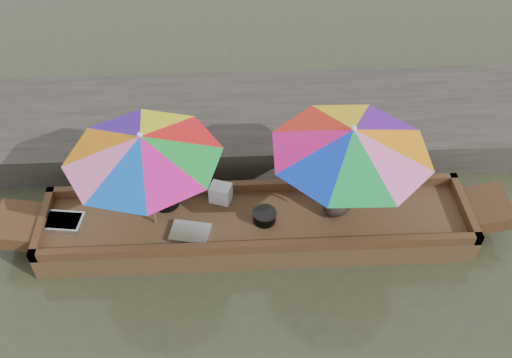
{
  "coord_description": "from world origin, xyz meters",
  "views": [
    {
      "loc": [
        -0.26,
        -5.12,
        6.08
      ],
      "look_at": [
        0.0,
        0.1,
        1.0
      ],
      "focal_mm": 40.0,
      "sensor_mm": 36.0,
      "label": 1
    }
  ],
  "objects_px": {
    "boat_hull": "(256,227)",
    "supply_bag": "(221,193)",
    "tray_scallop": "(190,233)",
    "cooking_pot": "(166,199)",
    "tray_crayfish": "(63,222)",
    "umbrella_bow": "(148,181)",
    "umbrella_stern": "(347,174)",
    "charcoal_grill": "(264,217)",
    "vendor": "(339,186)"
  },
  "relations": [
    {
      "from": "tray_scallop",
      "to": "umbrella_stern",
      "type": "xyz_separation_m",
      "value": [
        2.02,
        0.23,
        0.74
      ]
    },
    {
      "from": "umbrella_bow",
      "to": "umbrella_stern",
      "type": "distance_m",
      "value": 2.49
    },
    {
      "from": "tray_scallop",
      "to": "vendor",
      "type": "xyz_separation_m",
      "value": [
        1.96,
        0.31,
        0.47
      ]
    },
    {
      "from": "tray_crayfish",
      "to": "tray_scallop",
      "type": "xyz_separation_m",
      "value": [
        1.69,
        -0.25,
        -0.01
      ]
    },
    {
      "from": "charcoal_grill",
      "to": "supply_bag",
      "type": "xyz_separation_m",
      "value": [
        -0.58,
        0.42,
        0.06
      ]
    },
    {
      "from": "cooking_pot",
      "to": "umbrella_stern",
      "type": "height_order",
      "value": "umbrella_stern"
    },
    {
      "from": "umbrella_bow",
      "to": "tray_scallop",
      "type": "bearing_deg",
      "value": -25.86
    },
    {
      "from": "boat_hull",
      "to": "tray_scallop",
      "type": "distance_m",
      "value": 0.93
    },
    {
      "from": "boat_hull",
      "to": "tray_crayfish",
      "type": "relative_size",
      "value": 11.27
    },
    {
      "from": "boat_hull",
      "to": "umbrella_stern",
      "type": "bearing_deg",
      "value": 0.0
    },
    {
      "from": "cooking_pot",
      "to": "vendor",
      "type": "height_order",
      "value": "vendor"
    },
    {
      "from": "tray_crayfish",
      "to": "tray_scallop",
      "type": "distance_m",
      "value": 1.71
    },
    {
      "from": "boat_hull",
      "to": "umbrella_bow",
      "type": "bearing_deg",
      "value": 180.0
    },
    {
      "from": "tray_crayfish",
      "to": "umbrella_stern",
      "type": "bearing_deg",
      "value": -0.35
    },
    {
      "from": "tray_scallop",
      "to": "supply_bag",
      "type": "distance_m",
      "value": 0.74
    },
    {
      "from": "supply_bag",
      "to": "cooking_pot",
      "type": "bearing_deg",
      "value": -177.29
    },
    {
      "from": "umbrella_bow",
      "to": "umbrella_stern",
      "type": "relative_size",
      "value": 0.95
    },
    {
      "from": "boat_hull",
      "to": "vendor",
      "type": "relative_size",
      "value": 5.78
    },
    {
      "from": "tray_scallop",
      "to": "charcoal_grill",
      "type": "bearing_deg",
      "value": 11.17
    },
    {
      "from": "charcoal_grill",
      "to": "tray_crayfish",
      "type": "bearing_deg",
      "value": 178.79
    },
    {
      "from": "tray_crayfish",
      "to": "cooking_pot",
      "type": "bearing_deg",
      "value": 13.6
    },
    {
      "from": "charcoal_grill",
      "to": "umbrella_stern",
      "type": "xyz_separation_m",
      "value": [
        1.04,
        0.03,
        0.7
      ]
    },
    {
      "from": "boat_hull",
      "to": "vendor",
      "type": "height_order",
      "value": "vendor"
    },
    {
      "from": "umbrella_bow",
      "to": "umbrella_stern",
      "type": "height_order",
      "value": "same"
    },
    {
      "from": "boat_hull",
      "to": "tray_scallop",
      "type": "height_order",
      "value": "tray_scallop"
    },
    {
      "from": "boat_hull",
      "to": "tray_crayfish",
      "type": "distance_m",
      "value": 2.58
    },
    {
      "from": "charcoal_grill",
      "to": "tray_scallop",
      "type": "bearing_deg",
      "value": -168.83
    },
    {
      "from": "tray_scallop",
      "to": "umbrella_stern",
      "type": "height_order",
      "value": "umbrella_stern"
    },
    {
      "from": "tray_scallop",
      "to": "cooking_pot",
      "type": "bearing_deg",
      "value": 121.49
    },
    {
      "from": "cooking_pot",
      "to": "umbrella_stern",
      "type": "distance_m",
      "value": 2.49
    },
    {
      "from": "boat_hull",
      "to": "supply_bag",
      "type": "relative_size",
      "value": 20.56
    },
    {
      "from": "boat_hull",
      "to": "tray_scallop",
      "type": "relative_size",
      "value": 11.27
    },
    {
      "from": "cooking_pot",
      "to": "supply_bag",
      "type": "height_order",
      "value": "supply_bag"
    },
    {
      "from": "boat_hull",
      "to": "umbrella_bow",
      "type": "distance_m",
      "value": 1.65
    },
    {
      "from": "cooking_pot",
      "to": "vendor",
      "type": "distance_m",
      "value": 2.36
    },
    {
      "from": "tray_crayfish",
      "to": "umbrella_stern",
      "type": "relative_size",
      "value": 0.25
    },
    {
      "from": "charcoal_grill",
      "to": "supply_bag",
      "type": "distance_m",
      "value": 0.72
    },
    {
      "from": "tray_scallop",
      "to": "charcoal_grill",
      "type": "relative_size",
      "value": 1.68
    },
    {
      "from": "umbrella_stern",
      "to": "vendor",
      "type": "bearing_deg",
      "value": 126.83
    },
    {
      "from": "boat_hull",
      "to": "cooking_pot",
      "type": "xyz_separation_m",
      "value": [
        -1.23,
        0.35,
        0.27
      ]
    },
    {
      "from": "supply_bag",
      "to": "tray_scallop",
      "type": "bearing_deg",
      "value": -123.58
    },
    {
      "from": "tray_crayfish",
      "to": "supply_bag",
      "type": "height_order",
      "value": "supply_bag"
    },
    {
      "from": "vendor",
      "to": "umbrella_bow",
      "type": "relative_size",
      "value": 0.52
    },
    {
      "from": "charcoal_grill",
      "to": "vendor",
      "type": "xyz_separation_m",
      "value": [
        0.98,
        0.11,
        0.43
      ]
    },
    {
      "from": "tray_crayfish",
      "to": "umbrella_bow",
      "type": "bearing_deg",
      "value": -1.07
    },
    {
      "from": "boat_hull",
      "to": "cooking_pot",
      "type": "relative_size",
      "value": 15.75
    },
    {
      "from": "umbrella_stern",
      "to": "supply_bag",
      "type": "bearing_deg",
      "value": 166.7
    },
    {
      "from": "cooking_pot",
      "to": "umbrella_bow",
      "type": "height_order",
      "value": "umbrella_bow"
    },
    {
      "from": "tray_crayfish",
      "to": "charcoal_grill",
      "type": "relative_size",
      "value": 1.68
    },
    {
      "from": "tray_scallop",
      "to": "umbrella_bow",
      "type": "distance_m",
      "value": 0.91
    }
  ]
}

